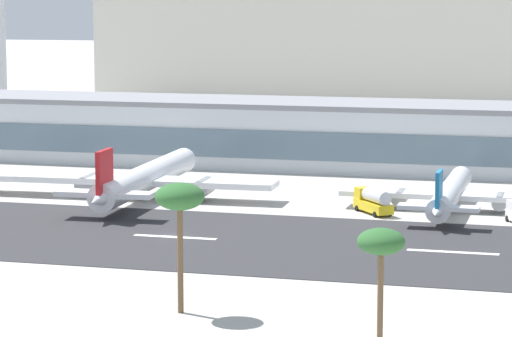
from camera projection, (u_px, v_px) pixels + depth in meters
ground_plane at (171, 236)px, 169.88m from camera, size 1400.00×1400.00×0.00m
runway_strip at (169, 237)px, 169.23m from camera, size 800.00×40.62×0.08m
runway_centreline_dash_4 at (175, 237)px, 169.01m from camera, size 12.00×1.20×0.01m
runway_centreline_dash_5 at (453, 252)px, 159.10m from camera, size 12.00×1.20×0.01m
terminal_building at (345, 135)px, 237.18m from camera, size 196.88×22.38×12.90m
distant_hotel_block at (324, 32)px, 364.16m from camera, size 136.02×29.52×44.94m
airliner_red_tail_gate_1 at (143, 179)px, 200.06m from camera, size 44.29×50.54×10.54m
airliner_blue_tail_gate_2 at (449, 194)px, 189.13m from camera, size 34.36×40.50×8.45m
service_fuel_truck_1 at (373, 201)px, 187.32m from camera, size 7.25×8.32×3.95m
palm_tree_1 at (180, 200)px, 127.27m from camera, size 5.23×5.23×13.93m
palm_tree_2 at (381, 246)px, 110.59m from camera, size 4.40×4.40×12.37m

